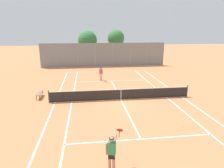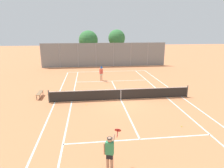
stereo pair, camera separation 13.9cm
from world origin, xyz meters
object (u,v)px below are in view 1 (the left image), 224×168
at_px(loose_tennis_ball_1, 86,105).
at_px(player_far_left, 101,73).
at_px(tree_behind_right, 116,39).
at_px(player_near_side, 112,151).
at_px(tree_behind_left, 87,41).
at_px(courtside_bench, 40,93).
at_px(loose_tennis_ball_0, 182,126).
at_px(tennis_net, 121,94).

bearing_deg(loose_tennis_ball_1, player_far_left, 77.30).
bearing_deg(tree_behind_right, player_near_side, -98.96).
bearing_deg(tree_behind_left, tree_behind_right, -6.33).
xyz_separation_m(player_near_side, courtside_bench, (-5.09, 10.12, -0.52)).
bearing_deg(courtside_bench, loose_tennis_ball_1, -30.13).
distance_m(player_far_left, courtside_bench, 7.89).
height_order(loose_tennis_ball_0, courtside_bench, courtside_bench).
height_order(loose_tennis_ball_0, loose_tennis_ball_1, same).
bearing_deg(player_far_left, loose_tennis_ball_1, -102.70).
xyz_separation_m(player_near_side, loose_tennis_ball_0, (4.84, 3.37, -0.89)).
relative_size(player_far_left, loose_tennis_ball_0, 26.88).
distance_m(courtside_bench, tree_behind_right, 20.29).
distance_m(tree_behind_left, tree_behind_right, 5.01).
bearing_deg(tree_behind_right, loose_tennis_ball_1, -105.16).
height_order(player_far_left, courtside_bench, player_far_left).
bearing_deg(tree_behind_right, courtside_bench, -118.30).
distance_m(loose_tennis_ball_0, loose_tennis_ball_1, 7.33).
xyz_separation_m(loose_tennis_ball_0, loose_tennis_ball_1, (-5.87, 4.40, 0.00)).
bearing_deg(courtside_bench, tree_behind_right, 61.70).
relative_size(tennis_net, loose_tennis_ball_1, 181.82).
xyz_separation_m(player_near_side, loose_tennis_ball_1, (-1.03, 7.77, -0.89)).
relative_size(loose_tennis_ball_0, tree_behind_right, 0.01).
bearing_deg(tennis_net, courtside_bench, 168.35).
relative_size(player_near_side, tree_behind_right, 0.31).
xyz_separation_m(tennis_net, player_near_side, (-1.90, -8.68, 0.42)).
xyz_separation_m(tennis_net, player_far_left, (-1.20, 6.78, 0.42)).
height_order(player_near_side, loose_tennis_ball_0, player_near_side).
distance_m(player_near_side, loose_tennis_ball_0, 5.96).
relative_size(player_far_left, courtside_bench, 1.18).
relative_size(loose_tennis_ball_1, tree_behind_right, 0.01).
height_order(tree_behind_left, tree_behind_right, tree_behind_right).
distance_m(player_near_side, loose_tennis_ball_1, 7.89).
height_order(player_far_left, tree_behind_right, tree_behind_right).
distance_m(player_near_side, courtside_bench, 11.34).
bearing_deg(tennis_net, tree_behind_left, 97.32).
relative_size(tree_behind_left, tree_behind_right, 0.97).
distance_m(tennis_net, loose_tennis_ball_0, 6.09).
height_order(loose_tennis_ball_1, tree_behind_right, tree_behind_right).
bearing_deg(player_far_left, courtside_bench, -137.34).
bearing_deg(loose_tennis_ball_0, tennis_net, 118.89).
relative_size(tennis_net, courtside_bench, 8.00).
height_order(player_far_left, loose_tennis_ball_0, player_far_left).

